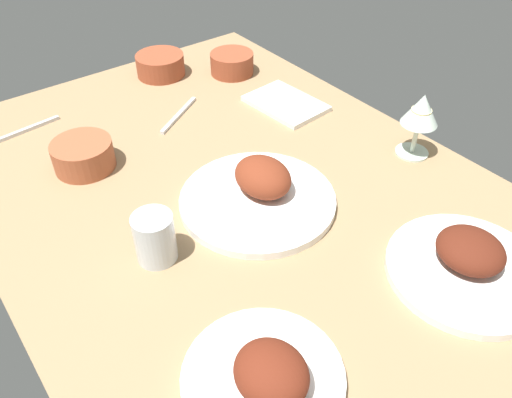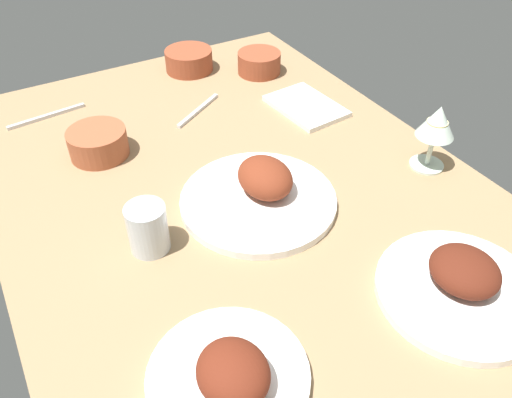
{
  "view_description": "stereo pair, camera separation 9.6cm",
  "coord_description": "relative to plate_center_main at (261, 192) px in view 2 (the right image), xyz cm",
  "views": [
    {
      "loc": [
        58.38,
        -44.71,
        68.13
      ],
      "look_at": [
        0.0,
        0.0,
        6.0
      ],
      "focal_mm": 36.3,
      "sensor_mm": 36.0,
      "label": 1
    },
    {
      "loc": [
        63.71,
        -36.71,
        68.13
      ],
      "look_at": [
        0.0,
        0.0,
        6.0
      ],
      "focal_mm": 36.3,
      "sensor_mm": 36.0,
      "label": 2
    }
  ],
  "objects": [
    {
      "name": "dining_table",
      "position": [
        1.06,
        -1.64,
        -4.17
      ],
      "size": [
        140.0,
        90.0,
        4.0
      ],
      "primitive_type": "cube",
      "color": "#937551",
      "rests_on": "ground"
    },
    {
      "name": "spoon_loose",
      "position": [
        -51.45,
        -28.36,
        -1.77
      ],
      "size": [
        2.89,
        18.32,
        0.8
      ],
      "primitive_type": "cube",
      "rotation": [
        0.0,
        0.0,
        1.68
      ],
      "color": "silver",
      "rests_on": "dining_table"
    },
    {
      "name": "plate_near_viewer",
      "position": [
        30.93,
        -22.77,
        0.14
      ],
      "size": [
        22.21,
        22.21,
        7.31
      ],
      "color": "white",
      "rests_on": "dining_table"
    },
    {
      "name": "plate_far_side",
      "position": [
        34.86,
        15.84,
        -0.17
      ],
      "size": [
        26.09,
        26.09,
        6.77
      ],
      "color": "white",
      "rests_on": "dining_table"
    },
    {
      "name": "wine_glass",
      "position": [
        7.39,
        35.62,
        7.75
      ],
      "size": [
        7.6,
        7.6,
        14.0
      ],
      "color": "silver",
      "rests_on": "dining_table"
    },
    {
      "name": "water_tumbler",
      "position": [
        0.81,
        -22.63,
        2.26
      ],
      "size": [
        6.87,
        6.87,
        8.87
      ],
      "primitive_type": "cylinder",
      "color": "silver",
      "rests_on": "dining_table"
    },
    {
      "name": "folded_napkin",
      "position": [
        -24.49,
        27.07,
        -1.57
      ],
      "size": [
        19.62,
        14.4,
        1.2
      ],
      "primitive_type": "cube",
      "rotation": [
        0.0,
        0.0,
        0.08
      ],
      "color": "white",
      "rests_on": "dining_table"
    },
    {
      "name": "bowl_sauce",
      "position": [
        -46.69,
        26.85,
        0.87
      ],
      "size": [
        11.47,
        11.47,
        5.59
      ],
      "color": "brown",
      "rests_on": "dining_table"
    },
    {
      "name": "fork_loose",
      "position": [
        -36.09,
        3.78,
        -1.77
      ],
      "size": [
        9.63,
        14.6,
        0.8
      ],
      "primitive_type": "cube",
      "rotation": [
        0.0,
        0.0,
        2.13
      ],
      "color": "silver",
      "rests_on": "dining_table"
    },
    {
      "name": "bowl_soup",
      "position": [
        -30.49,
        -21.89,
        1.01
      ],
      "size": [
        12.33,
        12.33,
        5.87
      ],
      "color": "#A35133",
      "rests_on": "dining_table"
    },
    {
      "name": "bowl_pasta",
      "position": [
        -57.4,
        11.16,
        0.9
      ],
      "size": [
        12.65,
        12.65,
        5.65
      ],
      "color": "brown",
      "rests_on": "dining_table"
    },
    {
      "name": "plate_center_main",
      "position": [
        0.0,
        0.0,
        0.0
      ],
      "size": [
        29.55,
        29.55,
        7.94
      ],
      "color": "white",
      "rests_on": "dining_table"
    }
  ]
}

